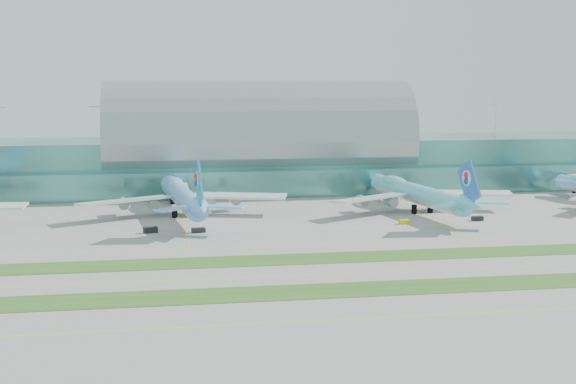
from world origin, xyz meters
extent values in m
plane|color=gray|center=(0.00, 0.00, 0.00)|extent=(700.00, 700.00, 0.00)
cube|color=#3D7A75|center=(0.00, 130.00, 10.00)|extent=(340.00, 42.00, 20.00)
cube|color=#3D7A75|center=(0.00, 106.00, 5.00)|extent=(340.00, 8.00, 10.00)
ellipsoid|color=#9EA5A8|center=(0.00, 130.00, 20.00)|extent=(340.00, 46.20, 16.17)
cylinder|color=white|center=(0.00, 130.00, 28.00)|extent=(0.80, 0.80, 16.00)
cube|color=#B2B7B7|center=(-31.00, 95.00, 5.50)|extent=(3.50, 22.00, 3.00)
cylinder|color=black|center=(-31.00, 85.00, 2.00)|extent=(1.00, 1.00, 4.00)
cube|color=#B2B7B7|center=(44.00, 95.00, 5.50)|extent=(3.50, 22.00, 3.00)
cylinder|color=black|center=(44.00, 85.00, 2.00)|extent=(1.00, 1.00, 4.00)
cube|color=#2D591E|center=(0.00, -28.00, 0.04)|extent=(420.00, 12.00, 0.08)
cube|color=#2D591E|center=(0.00, 2.00, 0.04)|extent=(420.00, 12.00, 0.08)
cube|color=yellow|center=(0.00, -48.00, 0.01)|extent=(420.00, 0.35, 0.01)
cube|color=yellow|center=(0.00, -14.00, 0.01)|extent=(420.00, 0.35, 0.01)
cube|color=yellow|center=(0.00, 18.00, 0.01)|extent=(420.00, 0.35, 0.01)
cube|color=yellow|center=(0.00, 40.00, 0.01)|extent=(420.00, 0.35, 0.01)
cylinder|color=#70AFF8|center=(-31.90, 70.85, 6.20)|extent=(13.15, 63.34, 6.30)
ellipsoid|color=#70AFF8|center=(-33.83, 88.39, 7.93)|extent=(8.05, 19.70, 4.49)
cone|color=#70AFF8|center=(-35.61, 104.60, 6.20)|extent=(6.82, 5.74, 6.30)
cone|color=#70AFF8|center=(-28.01, 35.48, 7.42)|extent=(6.95, 9.75, 5.99)
cube|color=silver|center=(-49.87, 66.83, 5.79)|extent=(30.48, 21.19, 1.24)
cylinder|color=#919699|center=(-45.92, 72.78, 3.66)|extent=(4.05, 5.94, 3.46)
cube|color=silver|center=(-13.49, 70.83, 5.79)|extent=(31.43, 15.63, 1.24)
cylinder|color=#919699|center=(-18.64, 75.78, 3.66)|extent=(4.05, 5.94, 3.46)
cube|color=#2B88C0|center=(-28.23, 37.50, 13.82)|extent=(2.07, 13.35, 14.65)
cylinder|color=white|center=(-28.35, 38.51, 15.35)|extent=(1.44, 4.95, 4.88)
cylinder|color=black|center=(-34.52, 94.65, 1.52)|extent=(1.83, 1.83, 3.05)
cylinder|color=black|center=(-34.49, 66.47, 1.52)|extent=(1.83, 1.83, 3.05)
cylinder|color=black|center=(-28.42, 67.14, 1.52)|extent=(1.83, 1.83, 3.05)
cylinder|color=#65CDDF|center=(45.04, 65.74, 5.98)|extent=(15.47, 61.00, 6.08)
ellipsoid|color=#65CDDF|center=(42.39, 82.56, 7.65)|extent=(8.58, 19.16, 4.33)
cone|color=#65CDDF|center=(39.94, 98.09, 5.98)|extent=(6.77, 5.79, 6.08)
cone|color=#65CDDF|center=(50.38, 31.84, 7.16)|extent=(7.08, 9.62, 5.78)
cube|color=silver|center=(27.91, 61.05, 5.59)|extent=(29.03, 21.46, 1.20)
cylinder|color=#999BA2|center=(31.45, 66.97, 3.53)|extent=(4.13, 5.85, 3.33)
cube|color=silver|center=(62.78, 66.55, 5.59)|extent=(30.33, 13.83, 1.20)
cylinder|color=#999BA2|center=(57.60, 71.09, 3.53)|extent=(4.13, 5.85, 3.33)
cube|color=blue|center=(50.08, 33.77, 13.34)|extent=(2.59, 12.82, 14.14)
cylinder|color=white|center=(49.93, 34.74, 14.81)|extent=(1.60, 4.79, 4.71)
cylinder|color=black|center=(41.45, 88.56, 1.47)|extent=(1.77, 1.77, 2.94)
cylinder|color=black|center=(42.75, 61.41, 1.47)|extent=(1.77, 1.77, 2.94)
cylinder|color=black|center=(48.56, 62.32, 1.47)|extent=(1.77, 1.77, 2.94)
cone|color=#6BAFEC|center=(108.78, 92.87, 5.44)|extent=(6.67, 6.00, 5.53)
cylinder|color=black|center=(111.60, 84.57, 1.34)|extent=(1.60, 1.60, 2.67)
cube|color=black|center=(-41.94, 42.12, 0.86)|extent=(4.27, 2.86, 1.72)
cube|color=black|center=(-28.39, 40.30, 0.68)|extent=(4.09, 2.28, 1.36)
cube|color=yellow|center=(33.95, 44.15, 0.60)|extent=(3.11, 2.11, 1.20)
cube|color=black|center=(57.95, 45.68, 0.70)|extent=(3.68, 2.27, 1.41)
camera|label=1|loc=(-39.59, -185.99, 43.60)|focal=50.00mm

